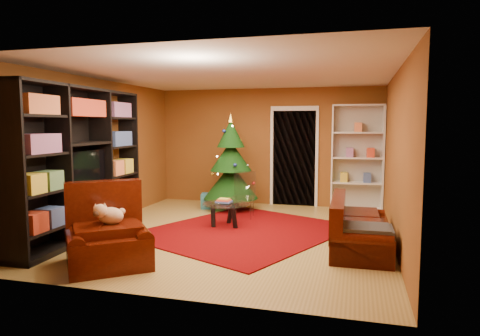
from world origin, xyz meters
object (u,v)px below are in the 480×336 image
(gift_box_green, at_px, (219,203))
(armchair, at_px, (108,233))
(rug, at_px, (244,231))
(acrylic_chair, at_px, (243,198))
(christmas_tree, at_px, (231,163))
(gift_box_red, at_px, (233,200))
(white_bookshelf, at_px, (357,158))
(gift_box_teal, at_px, (209,201))
(media_unit, at_px, (81,163))
(dog, at_px, (111,216))
(sofa, at_px, (361,223))
(coffee_table, at_px, (226,215))

(gift_box_green, height_order, armchair, armchair)
(rug, relative_size, acrylic_chair, 3.93)
(christmas_tree, bearing_deg, gift_box_red, 102.07)
(white_bookshelf, bearing_deg, rug, -129.10)
(gift_box_teal, distance_m, armchair, 3.90)
(gift_box_red, bearing_deg, christmas_tree, -77.93)
(gift_box_teal, relative_size, white_bookshelf, 0.14)
(gift_box_red, relative_size, armchair, 0.21)
(media_unit, distance_m, white_bookshelf, 5.43)
(rug, xyz_separation_m, armchair, (-1.23, -2.14, 0.41))
(media_unit, relative_size, gift_box_red, 13.72)
(rug, bearing_deg, christmas_tree, 113.42)
(gift_box_teal, distance_m, gift_box_green, 0.29)
(rug, distance_m, acrylic_chair, 1.08)
(christmas_tree, relative_size, dog, 5.10)
(gift_box_red, xyz_separation_m, sofa, (2.73, -2.78, 0.27))
(acrylic_chair, bearing_deg, gift_box_red, 109.31)
(media_unit, relative_size, dog, 7.75)
(coffee_table, bearing_deg, gift_box_green, 112.54)
(christmas_tree, relative_size, gift_box_green, 7.07)
(rug, distance_m, dog, 2.49)
(gift_box_green, relative_size, coffee_table, 0.35)
(rug, height_order, acrylic_chair, acrylic_chair)
(dog, bearing_deg, white_bookshelf, 16.99)
(media_unit, distance_m, sofa, 4.39)
(dog, bearing_deg, gift_box_green, 47.33)
(armchair, distance_m, dog, 0.22)
(media_unit, bearing_deg, dog, -44.55)
(sofa, bearing_deg, christmas_tree, 48.37)
(gift_box_red, bearing_deg, media_unit, -115.80)
(acrylic_chair, bearing_deg, armchair, -112.48)
(media_unit, bearing_deg, sofa, 3.35)
(coffee_table, relative_size, acrylic_chair, 1.01)
(gift_box_red, xyz_separation_m, coffee_table, (0.46, -2.00, 0.10))
(sofa, bearing_deg, dog, 115.32)
(christmas_tree, bearing_deg, dog, -97.20)
(sofa, distance_m, coffee_table, 2.41)
(media_unit, bearing_deg, rug, 19.95)
(christmas_tree, distance_m, gift_box_green, 0.88)
(rug, height_order, sofa, sofa)
(armchair, bearing_deg, white_bookshelf, 17.34)
(white_bookshelf, bearing_deg, coffee_table, -137.45)
(christmas_tree, xyz_separation_m, white_bookshelf, (2.56, 0.69, 0.12))
(rug, relative_size, gift_box_teal, 9.92)
(rug, bearing_deg, coffee_table, 150.13)
(gift_box_teal, bearing_deg, gift_box_green, -22.17)
(armchair, bearing_deg, acrylic_chair, 34.00)
(gift_box_teal, distance_m, coffee_table, 1.75)
(rug, xyz_separation_m, dog, (-1.22, -2.07, 0.62))
(christmas_tree, distance_m, armchair, 3.94)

